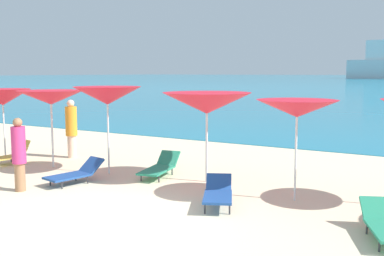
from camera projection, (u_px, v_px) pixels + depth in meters
The scene contains 12 objects.
ground_plane at pixel (282, 152), 17.09m from camera, with size 50.00×100.00×0.30m, color beige.
umbrella_0 at pixel (3, 97), 14.83m from camera, with size 1.91×1.91×2.26m.
umbrella_1 at pixel (51, 98), 13.36m from camera, with size 2.00×2.00×2.27m.
umbrella_2 at pixel (107, 96), 12.46m from camera, with size 1.85×1.85×2.41m.
umbrella_3 at pixel (207, 103), 11.54m from camera, with size 2.46×2.46×2.29m.
umbrella_4 at pixel (297, 109), 9.80m from camera, with size 1.81×1.81×2.22m.
lounge_chair_0 at pixel (7, 155), 13.93m from camera, with size 0.72×1.56×0.70m.
lounge_chair_3 at pixel (160, 167), 12.37m from camera, with size 0.90×1.80×0.57m.
lounge_chair_5 at pixel (75, 173), 11.58m from camera, with size 0.88×1.57×0.58m.
lounge_chair_6 at pixel (218, 193), 9.56m from camera, with size 1.11×1.51×0.57m.
beachgoer_0 at pixel (71, 127), 14.97m from camera, with size 0.37×0.37×1.91m.
beachgoer_1 at pixel (19, 152), 10.75m from camera, with size 0.33×0.33×1.75m.
Camera 1 is at (5.71, -6.21, 2.81)m, focal length 42.79 mm.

